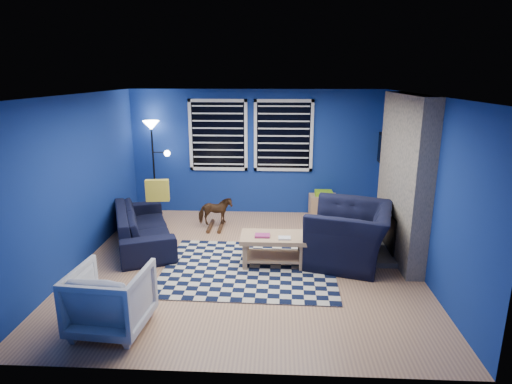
% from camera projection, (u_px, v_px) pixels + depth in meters
% --- Properties ---
extents(floor, '(5.00, 5.00, 0.00)m').
position_uv_depth(floor, '(247.00, 263.00, 6.52)').
color(floor, tan).
rests_on(floor, ground).
extents(ceiling, '(5.00, 5.00, 0.00)m').
position_uv_depth(ceiling, '(246.00, 95.00, 5.86)').
color(ceiling, white).
rests_on(ceiling, wall_back).
extents(wall_back, '(5.00, 0.00, 5.00)m').
position_uv_depth(wall_back, '(256.00, 153.00, 8.60)').
color(wall_back, navy).
rests_on(wall_back, floor).
extents(wall_left, '(0.00, 5.00, 5.00)m').
position_uv_depth(wall_left, '(78.00, 181.00, 6.31)').
color(wall_left, navy).
rests_on(wall_left, floor).
extents(wall_right, '(0.00, 5.00, 5.00)m').
position_uv_depth(wall_right, '(422.00, 185.00, 6.07)').
color(wall_right, navy).
rests_on(wall_right, floor).
extents(fireplace, '(0.65, 2.00, 2.50)m').
position_uv_depth(fireplace, '(402.00, 181.00, 6.57)').
color(fireplace, gray).
rests_on(fireplace, floor).
extents(window_left, '(1.17, 0.06, 1.42)m').
position_uv_depth(window_left, '(218.00, 135.00, 8.50)').
color(window_left, black).
rests_on(window_left, wall_back).
extents(window_right, '(1.17, 0.06, 1.42)m').
position_uv_depth(window_right, '(283.00, 136.00, 8.44)').
color(window_right, black).
rests_on(window_right, wall_back).
extents(tv, '(0.07, 1.00, 0.58)m').
position_uv_depth(tv, '(385.00, 151.00, 7.95)').
color(tv, black).
rests_on(tv, wall_right).
extents(rug, '(2.55, 2.06, 0.02)m').
position_uv_depth(rug, '(249.00, 268.00, 6.31)').
color(rug, black).
rests_on(rug, floor).
extents(sofa, '(2.27, 1.56, 0.62)m').
position_uv_depth(sofa, '(143.00, 226.00, 7.19)').
color(sofa, black).
rests_on(sofa, floor).
extents(armchair_big, '(1.61, 1.49, 0.87)m').
position_uv_depth(armchair_big, '(349.00, 234.00, 6.48)').
color(armchair_big, black).
rests_on(armchair_big, floor).
extents(armchair_bent, '(0.86, 0.88, 0.74)m').
position_uv_depth(armchair_bent, '(111.00, 299.00, 4.74)').
color(armchair_bent, gray).
rests_on(armchair_bent, floor).
extents(rocking_horse, '(0.44, 0.66, 0.52)m').
position_uv_depth(rocking_horse, '(215.00, 211.00, 7.91)').
color(rocking_horse, '#422715').
rests_on(rocking_horse, floor).
extents(coffee_table, '(0.98, 0.56, 0.48)m').
position_uv_depth(coffee_table, '(273.00, 244.00, 6.37)').
color(coffee_table, tan).
rests_on(coffee_table, rug).
extents(cabinet, '(0.56, 0.39, 0.54)m').
position_uv_depth(cabinet, '(323.00, 205.00, 8.56)').
color(cabinet, tan).
rests_on(cabinet, floor).
extents(floor_lamp, '(0.52, 0.32, 1.90)m').
position_uv_depth(floor_lamp, '(153.00, 138.00, 8.37)').
color(floor_lamp, black).
rests_on(floor_lamp, floor).
extents(throw_pillow, '(0.41, 0.17, 0.38)m').
position_uv_depth(throw_pillow, '(157.00, 190.00, 7.49)').
color(throw_pillow, yellow).
rests_on(throw_pillow, sofa).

